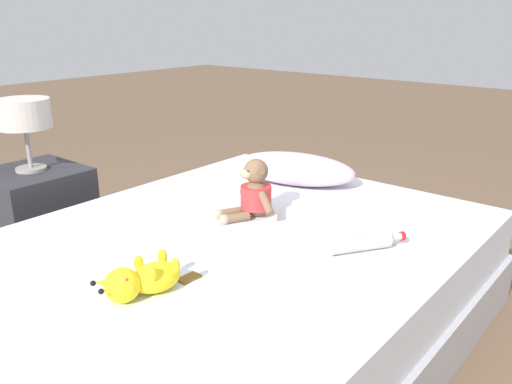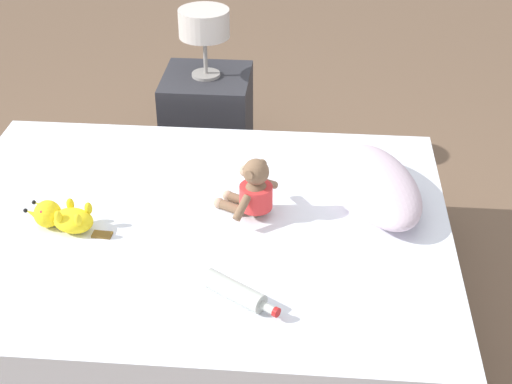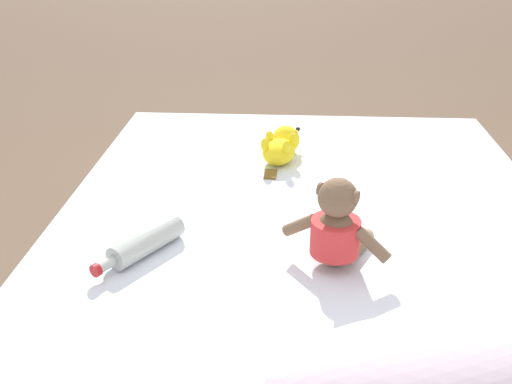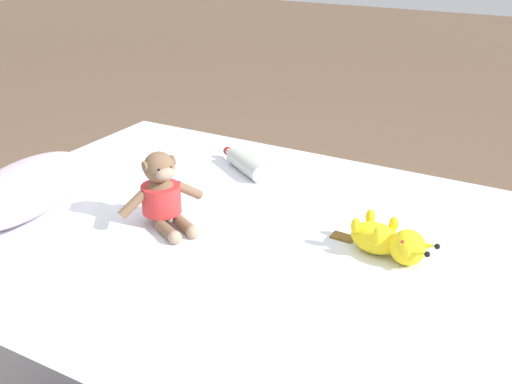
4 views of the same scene
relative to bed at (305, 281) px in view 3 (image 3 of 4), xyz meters
The scene contains 6 objects.
ground_plane 0.20m from the bed, ahead, with size 16.00×16.00×0.00m, color brown.
bed is the anchor object (origin of this frame).
pillow 0.76m from the bed, 106.07° to the left, with size 0.64×0.42×0.14m.
plush_monkey 0.38m from the bed, 106.55° to the left, with size 0.27×0.25×0.24m.
plush_yellow_creature 0.53m from the bed, 79.70° to the right, with size 0.15×0.33×0.10m.
glass_bottle 0.53m from the bed, 26.29° to the left, with size 0.19×0.26×0.06m.
Camera 3 is at (0.06, 1.50, 1.22)m, focal length 41.69 mm.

